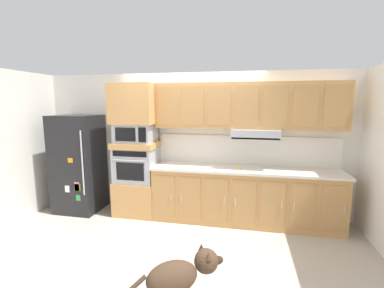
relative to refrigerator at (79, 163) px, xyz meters
The scene contains 15 objects.
ground_plane 2.32m from the refrigerator, 18.44° to the right, with size 9.60×9.60×0.00m, color #B2A899.
back_kitchen_wall 2.12m from the refrigerator, 11.92° to the left, with size 6.20×0.12×2.50m, color silver.
side_panel_left 1.09m from the refrigerator, 138.25° to the right, with size 0.12×7.10×2.50m, color silver.
refrigerator is the anchor object (origin of this frame).
oven_base_cabinet 1.26m from the refrigerator, ahead, with size 0.74×0.62×0.60m, color tan.
built_in_oven 1.11m from the refrigerator, ahead, with size 0.70×0.62×0.60m.
appliance_mid_shelf 1.17m from the refrigerator, ahead, with size 0.74×0.62×0.10m, color tan.
microwave 1.25m from the refrigerator, ahead, with size 0.64×0.54×0.32m.
appliance_upper_cabinet 1.55m from the refrigerator, ahead, with size 0.74×0.62×0.68m, color tan.
lower_cabinet_run 3.02m from the refrigerator, ahead, with size 3.02×0.63×0.88m.
countertop_slab 2.99m from the refrigerator, ahead, with size 3.06×0.64×0.04m, color silver.
backsplash_panel 3.03m from the refrigerator, ahead, with size 3.06×0.02×0.50m, color white.
upper_cabinet_with_hood 3.17m from the refrigerator, ahead, with size 3.02×0.48×0.88m.
screwdriver 2.92m from the refrigerator, ahead, with size 0.15×0.13×0.03m.
dog 3.25m from the refrigerator, 40.54° to the right, with size 0.79×0.58×0.64m.
Camera 1 is at (0.95, -3.52, 1.97)m, focal length 24.65 mm.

